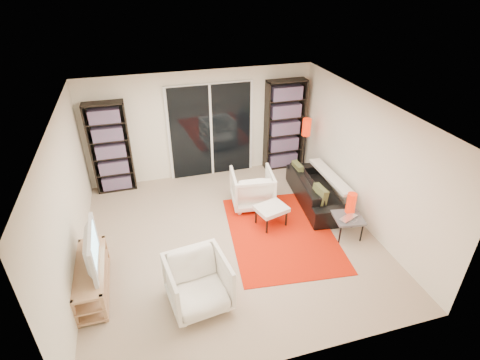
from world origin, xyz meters
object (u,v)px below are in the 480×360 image
object	(u,v)px
ottoman	(271,209)
side_table	(348,219)
tv_stand	(92,278)
sofa	(317,190)
armchair_back	(252,188)
bookshelf_left	(111,148)
bookshelf_right	(284,125)
armchair_front	(198,283)
floor_lamp	(306,133)

from	to	relation	value
ottoman	side_table	world-z (taller)	same
tv_stand	sofa	world-z (taller)	sofa
armchair_back	side_table	size ratio (longest dim) A/B	1.47
sofa	ottoman	distance (m)	1.27
bookshelf_left	ottoman	world-z (taller)	bookshelf_left
bookshelf_right	side_table	xyz separation A→B (m)	(0.12, -2.82, -0.69)
armchair_front	floor_lamp	size ratio (longest dim) A/B	0.61
bookshelf_left	armchair_front	xyz separation A→B (m)	(1.12, -3.63, -0.59)
armchair_front	ottoman	xyz separation A→B (m)	(1.65, 1.48, -0.04)
armchair_front	side_table	distance (m)	2.96
armchair_front	sofa	bearing A→B (deg)	27.30
tv_stand	ottoman	size ratio (longest dim) A/B	2.07
sofa	armchair_back	xyz separation A→B (m)	(-1.30, 0.27, 0.09)
armchair_back	side_table	bearing A→B (deg)	140.36
sofa	armchair_back	world-z (taller)	armchair_back
side_table	sofa	bearing A→B (deg)	91.46
bookshelf_right	ottoman	xyz separation A→B (m)	(-1.08, -2.15, -0.71)
tv_stand	armchair_front	world-z (taller)	armchair_front
tv_stand	floor_lamp	xyz separation A→B (m)	(4.47, 2.38, 0.80)
armchair_back	side_table	world-z (taller)	armchair_back
ottoman	armchair_back	bearing A→B (deg)	99.84
tv_stand	bookshelf_left	bearing A→B (deg)	83.20
bookshelf_right	ottoman	size ratio (longest dim) A/B	3.23
bookshelf_right	armchair_front	distance (m)	4.59
bookshelf_left	floor_lamp	size ratio (longest dim) A/B	1.40
tv_stand	armchair_front	size ratio (longest dim) A/B	1.58
bookshelf_left	side_table	world-z (taller)	bookshelf_left
sofa	armchair_front	xyz separation A→B (m)	(-2.82, -1.97, 0.11)
armchair_back	armchair_front	size ratio (longest dim) A/B	0.97
bookshelf_right	floor_lamp	xyz separation A→B (m)	(0.27, -0.59, 0.01)
sofa	armchair_back	distance (m)	1.34
ottoman	floor_lamp	xyz separation A→B (m)	(1.35, 1.57, 0.72)
sofa	side_table	size ratio (longest dim) A/B	3.42
ottoman	side_table	size ratio (longest dim) A/B	1.15
ottoman	side_table	bearing A→B (deg)	-29.13
sofa	side_table	world-z (taller)	sofa
ottoman	side_table	distance (m)	1.38
ottoman	bookshelf_right	bearing A→B (deg)	63.39
bookshelf_left	bookshelf_right	xyz separation A→B (m)	(3.85, -0.00, 0.07)
sofa	bookshelf_left	bearing A→B (deg)	73.57
bookshelf_right	sofa	size ratio (longest dim) A/B	1.09
armchair_back	floor_lamp	size ratio (longest dim) A/B	0.59
sofa	floor_lamp	world-z (taller)	floor_lamp
tv_stand	side_table	bearing A→B (deg)	1.96
sofa	side_table	bearing A→B (deg)	-172.10
bookshelf_left	armchair_front	distance (m)	3.85
armchair_back	ottoman	xyz separation A→B (m)	(0.13, -0.76, -0.03)
tv_stand	ottoman	xyz separation A→B (m)	(3.12, 0.82, 0.08)
ottoman	sofa	bearing A→B (deg)	22.71
armchair_front	bookshelf_right	bearing A→B (deg)	45.48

